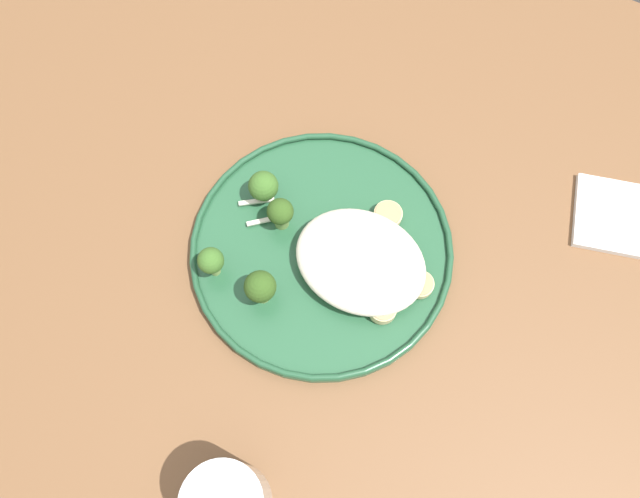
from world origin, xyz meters
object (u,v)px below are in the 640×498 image
(seared_scallop_tilted_round, at_px, (420,284))
(seared_scallop_tiny_bay, at_px, (378,282))
(dinner_plate, at_px, (320,253))
(seared_scallop_on_noodles, at_px, (388,215))
(seared_scallop_half_hidden, at_px, (383,309))
(broccoli_floret_left_leaning, at_px, (211,261))
(broccoli_floret_split_head, at_px, (263,187))
(broccoli_floret_front_edge, at_px, (260,287))
(broccoli_floret_near_rim, at_px, (280,213))
(seared_scallop_large_seared, at_px, (350,276))
(seared_scallop_rear_pale, at_px, (371,259))

(seared_scallop_tilted_round, height_order, seared_scallop_tiny_bay, seared_scallop_tiny_bay)
(dinner_plate, xyz_separation_m, seared_scallop_on_noodles, (-0.05, -0.07, 0.01))
(seared_scallop_half_hidden, bearing_deg, seared_scallop_on_noodles, -68.38)
(broccoli_floret_left_leaning, height_order, broccoli_floret_split_head, broccoli_floret_left_leaning)
(seared_scallop_on_noodles, bearing_deg, broccoli_floret_front_edge, 60.49)
(seared_scallop_half_hidden, relative_size, broccoli_floret_left_leaning, 0.60)
(seared_scallop_tilted_round, xyz_separation_m, broccoli_floret_near_rim, (0.17, 0.00, 0.02))
(seared_scallop_large_seared, bearing_deg, broccoli_floret_split_head, -19.19)
(seared_scallop_on_noodles, distance_m, broccoli_floret_left_leaning, 0.20)
(dinner_plate, relative_size, broccoli_floret_split_head, 6.01)
(seared_scallop_large_seared, relative_size, seared_scallop_rear_pale, 0.93)
(broccoli_floret_near_rim, height_order, broccoli_floret_front_edge, broccoli_floret_front_edge)
(dinner_plate, relative_size, broccoli_floret_near_rim, 6.12)
(seared_scallop_large_seared, bearing_deg, seared_scallop_tiny_bay, -165.31)
(seared_scallop_on_noodles, relative_size, seared_scallop_rear_pale, 1.01)
(seared_scallop_half_hidden, bearing_deg, dinner_plate, -19.29)
(seared_scallop_tilted_round, height_order, broccoli_floret_split_head, broccoli_floret_split_head)
(seared_scallop_on_noodles, height_order, seared_scallop_tilted_round, same)
(dinner_plate, distance_m, seared_scallop_rear_pale, 0.06)
(seared_scallop_half_hidden, bearing_deg, seared_scallop_tilted_round, -119.06)
(seared_scallop_tiny_bay, relative_size, broccoli_floret_left_leaning, 0.62)
(seared_scallop_rear_pale, bearing_deg, seared_scallop_on_noodles, -84.07)
(broccoli_floret_front_edge, bearing_deg, seared_scallop_large_seared, -141.45)
(broccoli_floret_left_leaning, distance_m, broccoli_floret_front_edge, 0.06)
(seared_scallop_on_noodles, relative_size, seared_scallop_large_seared, 1.09)
(seared_scallop_tiny_bay, bearing_deg, broccoli_floret_near_rim, -7.91)
(dinner_plate, height_order, broccoli_floret_split_head, broccoli_floret_split_head)
(seared_scallop_on_noodles, bearing_deg, seared_scallop_tilted_round, 137.80)
(seared_scallop_rear_pale, distance_m, broccoli_floret_front_edge, 0.13)
(seared_scallop_tiny_bay, bearing_deg, seared_scallop_half_hidden, 124.35)
(seared_scallop_on_noodles, relative_size, broccoli_floret_left_leaning, 0.65)
(seared_scallop_large_seared, bearing_deg, broccoli_floret_left_leaning, 23.21)
(broccoli_floret_near_rim, bearing_deg, broccoli_floret_split_head, -31.47)
(seared_scallop_on_noodles, bearing_deg, broccoli_floret_left_leaning, 45.15)
(seared_scallop_half_hidden, bearing_deg, seared_scallop_rear_pale, -53.15)
(broccoli_floret_split_head, bearing_deg, seared_scallop_half_hidden, 160.46)
(seared_scallop_tiny_bay, height_order, broccoli_floret_near_rim, broccoli_floret_near_rim)
(seared_scallop_rear_pale, relative_size, broccoli_floret_near_rim, 0.67)
(broccoli_floret_left_leaning, relative_size, broccoli_floret_split_head, 1.02)
(seared_scallop_on_noodles, relative_size, broccoli_floret_split_head, 0.66)
(dinner_plate, relative_size, seared_scallop_rear_pale, 9.19)
(seared_scallop_large_seared, xyz_separation_m, seared_scallop_tilted_round, (-0.07, -0.03, -0.00))
(seared_scallop_on_noodles, bearing_deg, broccoli_floret_split_head, 16.50)
(seared_scallop_on_noodles, height_order, seared_scallop_half_hidden, seared_scallop_half_hidden)
(seared_scallop_on_noodles, bearing_deg, dinner_plate, 55.02)
(broccoli_floret_left_leaning, height_order, broccoli_floret_front_edge, broccoli_floret_front_edge)
(seared_scallop_rear_pale, xyz_separation_m, broccoli_floret_near_rim, (0.11, 0.00, 0.02))
(broccoli_floret_near_rim, bearing_deg, broccoli_floret_left_leaning, 65.48)
(seared_scallop_large_seared, bearing_deg, seared_scallop_on_noodles, -94.60)
(broccoli_floret_near_rim, xyz_separation_m, broccoli_floret_front_edge, (-0.02, 0.08, 0.00))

